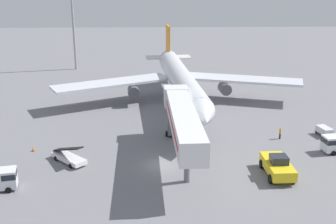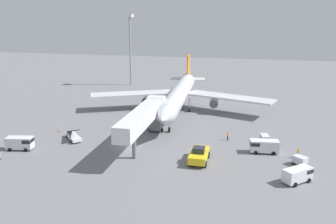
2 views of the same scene
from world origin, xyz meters
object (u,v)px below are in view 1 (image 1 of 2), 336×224
baggage_cart_rear_left (324,131)px  pushback_tug (278,166)px  apron_light_mast (72,1)px  belt_loader_truck (69,157)px  ground_crew_worker_foreground (280,133)px  jet_bridge (182,118)px  safety_cone_alpha (33,149)px  airplane_at_gate (180,78)px

baggage_cart_rear_left → pushback_tug: bearing=-129.8°
apron_light_mast → belt_loader_truck: bearing=-81.1°
ground_crew_worker_foreground → apron_light_mast: 65.05m
baggage_cart_rear_left → apron_light_mast: size_ratio=0.12×
jet_bridge → safety_cone_alpha: size_ratio=38.26×
jet_bridge → pushback_tug: (11.16, -5.25, -4.40)m
airplane_at_gate → jet_bridge: 24.89m
ground_crew_worker_foreground → safety_cone_alpha: ground_crew_worker_foreground is taller
pushback_tug → safety_cone_alpha: pushback_tug is taller
pushback_tug → safety_cone_alpha: 32.39m
jet_bridge → baggage_cart_rear_left: 23.72m
airplane_at_gate → pushback_tug: 31.91m
baggage_cart_rear_left → ground_crew_worker_foreground: 7.09m
jet_bridge → safety_cone_alpha: jet_bridge is taller
baggage_cart_rear_left → apron_light_mast: bearing=132.9°
safety_cone_alpha → pushback_tug: bearing=-15.0°
jet_bridge → baggage_cart_rear_left: size_ratio=8.03×
airplane_at_gate → ground_crew_worker_foreground: airplane_at_gate is taller
airplane_at_gate → baggage_cart_rear_left: 27.23m
jet_bridge → pushback_tug: jet_bridge is taller
jet_bridge → pushback_tug: 13.10m
apron_light_mast → baggage_cart_rear_left: bearing=-47.1°
airplane_at_gate → safety_cone_alpha: (-21.32, -21.72, -4.58)m
airplane_at_gate → apron_light_mast: apron_light_mast is taller
airplane_at_gate → belt_loader_truck: airplane_at_gate is taller
jet_bridge → apron_light_mast: bearing=112.6°
belt_loader_truck → ground_crew_worker_foreground: belt_loader_truck is taller
belt_loader_truck → jet_bridge: bearing=2.5°
belt_loader_truck → apron_light_mast: apron_light_mast is taller
safety_cone_alpha → ground_crew_worker_foreground: bearing=5.6°
baggage_cart_rear_left → ground_crew_worker_foreground: bearing=-171.3°
ground_crew_worker_foreground → safety_cone_alpha: bearing=-174.4°
jet_bridge → ground_crew_worker_foreground: (14.91, 6.58, -4.72)m
airplane_at_gate → pushback_tug: bearing=-71.7°
airplane_at_gate → belt_loader_truck: size_ratio=9.42×
ground_crew_worker_foreground → apron_light_mast: size_ratio=0.07×
ground_crew_worker_foreground → apron_light_mast: bearing=127.6°
ground_crew_worker_foreground → pushback_tug: bearing=-107.6°
airplane_at_gate → jet_bridge: size_ratio=2.11×
baggage_cart_rear_left → apron_light_mast: apron_light_mast is taller
airplane_at_gate → baggage_cart_rear_left: size_ratio=16.98×
jet_bridge → apron_light_mast: (-23.52, 56.54, 11.37)m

